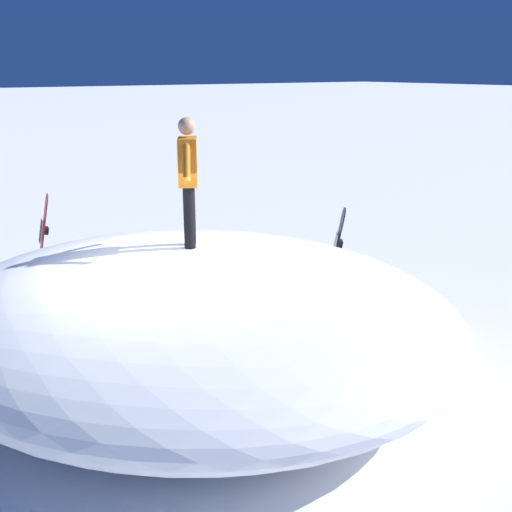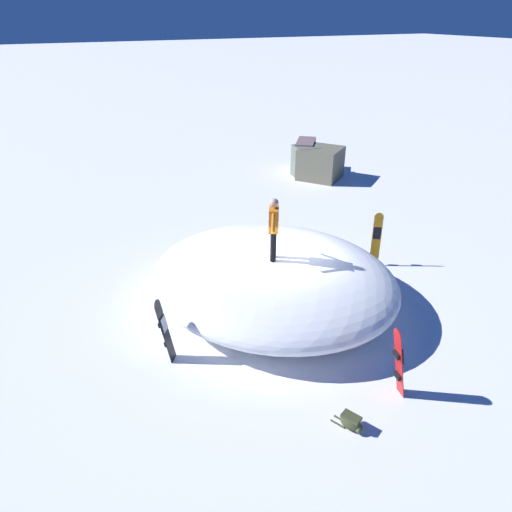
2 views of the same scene
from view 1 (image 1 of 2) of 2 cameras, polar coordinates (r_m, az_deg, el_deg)
The scene contains 6 objects.
ground at distance 7.82m, azimuth -9.17°, elevation -11.30°, with size 240.00×240.00×0.00m, color white.
snow_mound at distance 7.61m, azimuth -5.88°, elevation -5.48°, with size 6.55×5.78×1.56m, color white.
snowboarder_standing at distance 7.53m, azimuth -6.29°, elevation 7.48°, with size 0.57×0.88×1.57m.
snowboard_primary_upright at distance 10.09m, azimuth 7.39°, elevation 0.32°, with size 0.40×0.40×1.56m.
snowboard_tertiary_upright at distance 11.00m, azimuth -19.15°, elevation 1.27°, with size 0.40×0.33×1.69m.
backpack_far at distance 11.87m, azimuth -13.28°, elevation -0.65°, with size 0.43×0.65×0.33m.
Camera 1 is at (-2.85, -6.28, 3.69)m, focal length 43.21 mm.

